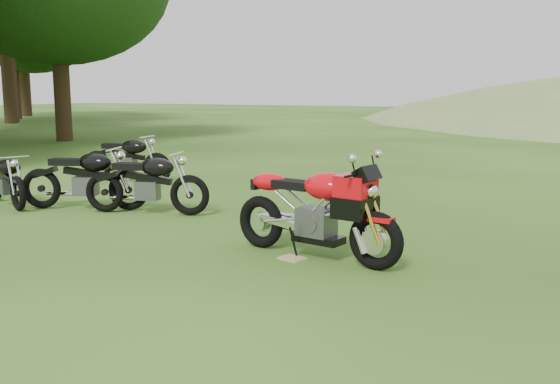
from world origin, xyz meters
The scene contains 8 objects.
ground centered at (0.00, 0.00, 0.00)m, with size 120.00×120.00×0.00m, color #23450E.
treeline centered at (-20.00, 15.00, 0.00)m, with size 28.00×32.00×14.00m, color black, non-canonical shape.
sport_motorcycle centered at (0.11, 0.82, 0.59)m, with size 1.96×0.49×1.18m, color red, non-canonical shape.
plywood_board centered at (-0.07, 0.65, 0.01)m, with size 0.26×0.21×0.02m, color #A68157.
vintage_moto_a centered at (-3.01, 1.90, 0.48)m, with size 1.82×0.42×0.96m, color black, non-canonical shape.
vintage_moto_b centered at (-5.38, 1.44, 0.43)m, with size 1.62×0.38×0.85m, color black, non-canonical shape.
vintage_moto_c centered at (-4.05, 1.75, 0.50)m, with size 1.89×0.44×1.00m, color black, non-canonical shape.
vintage_moto_d centered at (-5.38, 4.24, 0.48)m, with size 1.84×0.43×0.97m, color black, non-canonical shape.
Camera 1 is at (2.72, -5.11, 1.78)m, focal length 40.00 mm.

